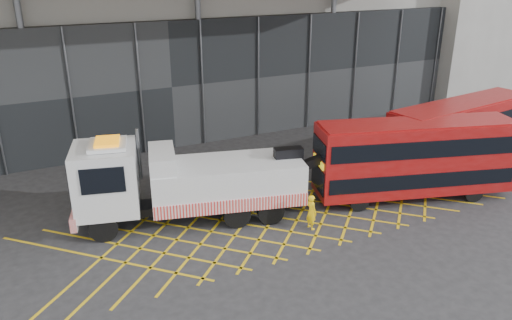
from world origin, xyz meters
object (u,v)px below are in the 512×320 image
bus_towed (415,156)px  worker (311,212)px  bus_second (460,133)px  recovery_truck (183,181)px

bus_towed → worker: bus_towed is taller
bus_second → worker: 11.51m
bus_second → worker: (-11.21, -2.17, -1.43)m
recovery_truck → worker: size_ratio=7.39×
worker → bus_towed: bearing=-90.1°
bus_second → recovery_truck: bearing=168.6°
bus_second → worker: bus_second is taller
bus_towed → worker: (-6.30, -0.49, -1.42)m
worker → recovery_truck: bearing=51.0°
bus_towed → worker: 6.47m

